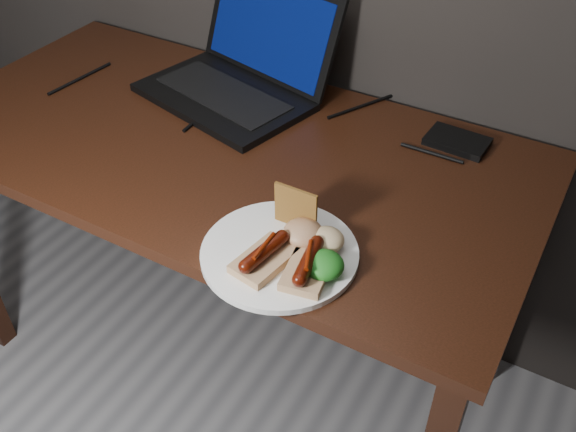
# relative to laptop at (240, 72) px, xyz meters

# --- Properties ---
(desk) EXTENTS (1.40, 0.70, 0.75)m
(desk) POSITION_rel_laptop_xyz_m (0.08, -0.21, -0.14)
(desk) COLOR #38170E
(desk) RESTS_ON ground
(laptop) EXTENTS (0.47, 0.42, 0.25)m
(laptop) POSITION_rel_laptop_xyz_m (0.00, 0.00, 0.00)
(laptop) COLOR black
(laptop) RESTS_ON desk
(hard_drive) EXTENTS (0.14, 0.09, 0.02)m
(hard_drive) POSITION_rel_laptop_xyz_m (0.54, 0.04, -0.05)
(hard_drive) COLOR black
(hard_drive) RESTS_ON desk
(desk_cables) EXTENTS (0.98, 0.44, 0.01)m
(desk_cables) POSITION_rel_laptop_xyz_m (0.08, -0.05, -0.05)
(desk_cables) COLOR black
(desk_cables) RESTS_ON desk
(plate) EXTENTS (0.29, 0.29, 0.01)m
(plate) POSITION_rel_laptop_xyz_m (0.38, -0.46, -0.05)
(plate) COLOR white
(plate) RESTS_ON desk
(bread_sausage_center) EXTENTS (0.09, 0.12, 0.04)m
(bread_sausage_center) POSITION_rel_laptop_xyz_m (0.38, -0.50, -0.02)
(bread_sausage_center) COLOR tan
(bread_sausage_center) RESTS_ON plate
(bread_sausage_right) EXTENTS (0.09, 0.13, 0.04)m
(bread_sausage_right) POSITION_rel_laptop_xyz_m (0.45, -0.48, -0.02)
(bread_sausage_right) COLOR tan
(bread_sausage_right) RESTS_ON plate
(crispbread) EXTENTS (0.08, 0.01, 0.08)m
(crispbread) POSITION_rel_laptop_xyz_m (0.37, -0.39, 0.00)
(crispbread) COLOR olive
(crispbread) RESTS_ON plate
(salad_greens) EXTENTS (0.07, 0.07, 0.04)m
(salad_greens) POSITION_rel_laptop_xyz_m (0.47, -0.47, -0.02)
(salad_greens) COLOR #195811
(salad_greens) RESTS_ON plate
(salsa_mound) EXTENTS (0.07, 0.07, 0.04)m
(salsa_mound) POSITION_rel_laptop_xyz_m (0.40, -0.42, -0.02)
(salsa_mound) COLOR maroon
(salsa_mound) RESTS_ON plate
(coleslaw_mound) EXTENTS (0.06, 0.06, 0.04)m
(coleslaw_mound) POSITION_rel_laptop_xyz_m (0.45, -0.41, -0.02)
(coleslaw_mound) COLOR beige
(coleslaw_mound) RESTS_ON plate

